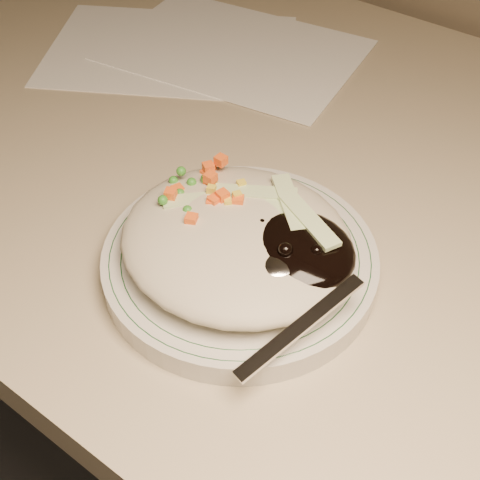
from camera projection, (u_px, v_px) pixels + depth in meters
The scene contains 5 objects.
desk at pixel (380, 340), 0.76m from camera, with size 1.40×0.70×0.74m.
plate at pixel (240, 262), 0.56m from camera, with size 0.23×0.23×0.02m, color beige.
plate_rim at pixel (240, 254), 0.55m from camera, with size 0.22×0.22×0.00m.
meal at pixel (244, 238), 0.53m from camera, with size 0.21×0.19×0.05m.
papers at pixel (202, 50), 0.83m from camera, with size 0.41×0.34×0.00m.
Camera 1 is at (0.15, 0.92, 1.16)m, focal length 50.00 mm.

